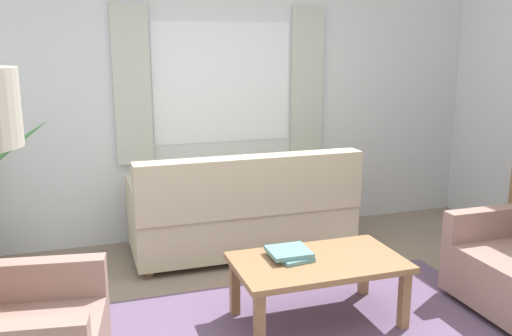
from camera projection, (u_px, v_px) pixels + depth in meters
name	position (u px, v px, depth m)	size (l,w,h in m)	color
wall_back	(221.00, 99.00, 5.13)	(5.32, 0.12, 2.60)	silver
window_with_curtains	(223.00, 83.00, 5.02)	(1.98, 0.07, 1.40)	white
couch	(243.00, 213.00, 4.73)	(1.90, 0.82, 0.92)	#BCB293
coffee_table	(318.00, 268.00, 3.54)	(1.10, 0.64, 0.44)	olive
book_stack_on_table	(290.00, 253.00, 3.55)	(0.27, 0.30, 0.05)	#5B8E93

